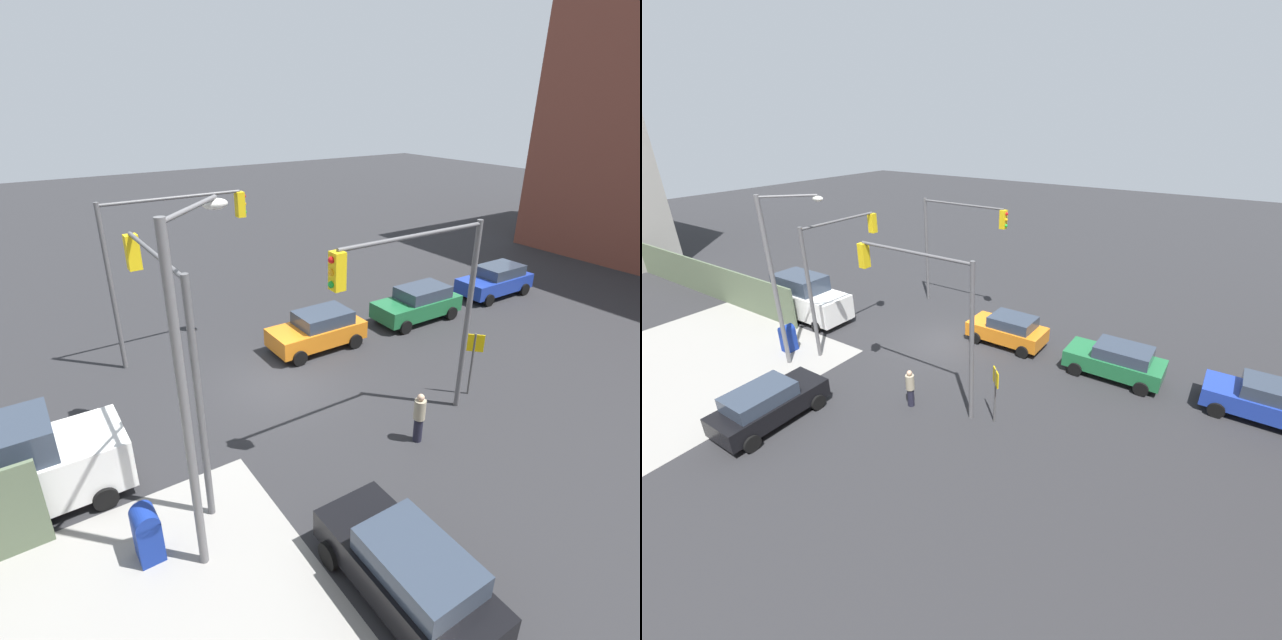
{
  "view_description": "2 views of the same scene",
  "coord_description": "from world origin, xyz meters",
  "views": [
    {
      "loc": [
        7.46,
        14.17,
        9.83
      ],
      "look_at": [
        -1.1,
        1.02,
        2.77
      ],
      "focal_mm": 28.0,
      "sensor_mm": 36.0,
      "label": 1
    },
    {
      "loc": [
        -11.78,
        16.24,
        10.85
      ],
      "look_at": [
        -1.85,
        1.11,
        2.27
      ],
      "focal_mm": 24.0,
      "sensor_mm": 36.0,
      "label": 2
    }
  ],
  "objects": [
    {
      "name": "van_white_delivery",
      "position": [
        8.66,
        1.8,
        1.28
      ],
      "size": [
        5.4,
        2.32,
        2.62
      ],
      "color": "white",
      "rests_on": "ground"
    },
    {
      "name": "warning_sign_two_way",
      "position": [
        -5.4,
        4.21,
        1.64
      ],
      "size": [
        0.48,
        0.48,
        2.4
      ],
      "color": "#4C4C4C",
      "rests_on": "ground"
    },
    {
      "name": "traffic_signal_ne_corner",
      "position": [
        4.5,
        2.69,
        4.59
      ],
      "size": [
        0.36,
        4.83,
        6.5
      ],
      "color": "#59595B",
      "rests_on": "ground"
    },
    {
      "name": "traffic_signal_se_corner",
      "position": [
        2.31,
        -4.5,
        4.64
      ],
      "size": [
        5.72,
        0.36,
        6.5
      ],
      "color": "#59595B",
      "rests_on": "ground"
    },
    {
      "name": "hatchback_black",
      "position": [
        1.95,
        9.03,
        0.84
      ],
      "size": [
        2.02,
        4.32,
        1.62
      ],
      "color": "black",
      "rests_on": "ground"
    },
    {
      "name": "hatchback_blue",
      "position": [
        -14.17,
        -1.81,
        0.84
      ],
      "size": [
        4.2,
        2.02,
        1.62
      ],
      "color": "#1E389E",
      "rests_on": "ground"
    },
    {
      "name": "mailbox_blue",
      "position": [
        6.2,
        5.0,
        0.76
      ],
      "size": [
        0.56,
        0.64,
        1.43
      ],
      "color": "navy",
      "rests_on": "ground"
    },
    {
      "name": "street_lamp_corner",
      "position": [
        4.94,
        5.53,
        4.7
      ],
      "size": [
        2.05,
        2.0,
        8.0
      ],
      "color": "slate",
      "rests_on": "ground"
    },
    {
      "name": "hatchback_green",
      "position": [
        -8.43,
        -1.68,
        0.84
      ],
      "size": [
        4.29,
        2.02,
        1.62
      ],
      "color": "#1E6638",
      "rests_on": "ground"
    },
    {
      "name": "sedan_orange",
      "position": [
        -2.84,
        -1.79,
        0.84
      ],
      "size": [
        4.05,
        2.02,
        1.62
      ],
      "color": "orange",
      "rests_on": "ground"
    },
    {
      "name": "traffic_signal_nw_corner",
      "position": [
        -2.4,
        4.5,
        4.63
      ],
      "size": [
        5.51,
        0.36,
        6.5
      ],
      "color": "#59595B",
      "rests_on": "ground"
    },
    {
      "name": "pedestrian_crossing",
      "position": [
        -2.0,
        5.2,
        0.88
      ],
      "size": [
        0.36,
        0.36,
        1.69
      ],
      "rotation": [
        0.0,
        0.0,
        5.3
      ],
      "color": "#9E937A",
      "rests_on": "ground"
    },
    {
      "name": "ground_plane",
      "position": [
        0.0,
        0.0,
        0.0
      ],
      "size": [
        120.0,
        120.0,
        0.0
      ],
      "primitive_type": "plane",
      "color": "#28282B"
    }
  ]
}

